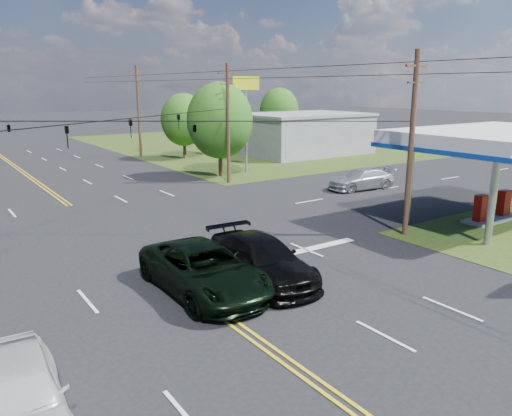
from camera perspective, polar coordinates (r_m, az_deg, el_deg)
ground at (r=27.87m, az=-16.41°, el=-2.92°), size 280.00×280.00×0.00m
grass_ne at (r=72.27m, az=2.30°, el=7.57°), size 46.00×48.00×0.03m
stop_bar at (r=23.18m, az=1.95°, el=-5.72°), size 10.00×0.50×0.02m
retail_ne at (r=59.59m, az=5.39°, el=8.34°), size 14.00×10.00×4.40m
gas_canopy at (r=31.75m, az=26.11°, el=6.91°), size 12.20×8.20×5.35m
pole_se at (r=26.90m, az=17.32°, el=7.14°), size 1.60×0.28×9.50m
pole_ne at (r=40.55m, az=-3.22°, el=9.73°), size 1.60×0.28×9.50m
pole_right_far at (r=57.59m, az=-13.28°, el=10.82°), size 1.60×0.28×10.00m
span_wire_signals at (r=26.84m, az=-17.28°, el=9.45°), size 26.00×18.00×1.13m
power_lines at (r=24.90m, az=-16.27°, el=15.24°), size 26.04×100.00×0.64m
tree_right_a at (r=43.63m, az=-4.16°, el=9.94°), size 5.70×5.70×8.18m
tree_right_b at (r=55.40m, az=-8.27°, el=9.95°), size 4.94×4.94×7.09m
tree_far_r at (r=69.73m, az=2.66°, el=11.08°), size 5.32×5.32×7.63m
pickup_dkgreen at (r=19.27m, az=-5.95°, el=-7.00°), size 3.09×6.62×1.83m
suv_black at (r=20.31m, az=0.63°, el=-5.90°), size 2.87×6.27×1.78m
pickup_white at (r=13.22m, az=-25.58°, el=-18.89°), size 2.38×5.23×1.74m
sedan_far at (r=39.27m, az=11.95°, el=3.27°), size 5.71×2.89×1.59m
polesign_ne at (r=45.51m, az=-1.16°, el=12.55°), size 2.28×1.16×8.61m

